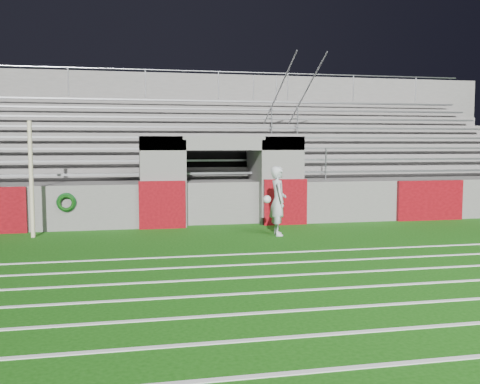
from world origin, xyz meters
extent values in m
plane|color=#154E0D|center=(0.00, 0.00, 0.00)|extent=(90.00, 90.00, 0.00)
cylinder|color=beige|center=(-5.13, 2.17, 1.48)|extent=(0.11, 0.11, 2.96)
cube|color=white|center=(0.00, -7.00, 0.01)|extent=(28.00, 0.09, 0.01)
cube|color=white|center=(0.00, -6.00, 0.01)|extent=(28.00, 0.09, 0.01)
cube|color=white|center=(0.00, -5.00, 0.01)|extent=(28.00, 0.09, 0.01)
cube|color=white|center=(0.00, -4.00, 0.01)|extent=(28.00, 0.09, 0.01)
cube|color=white|center=(0.00, -3.00, 0.01)|extent=(28.00, 0.09, 0.01)
cube|color=white|center=(0.00, -2.00, 0.01)|extent=(28.00, 0.09, 0.01)
cube|color=white|center=(0.00, -1.00, 0.01)|extent=(28.00, 0.09, 0.01)
cube|color=#5D5B58|center=(7.70, 3.17, 0.62)|extent=(10.60, 0.35, 1.25)
cube|color=#5D5B58|center=(-1.80, 3.50, 1.30)|extent=(1.20, 1.00, 2.60)
cube|color=#5D5B58|center=(1.80, 3.50, 1.30)|extent=(1.20, 1.00, 2.60)
cube|color=black|center=(0.00, 5.20, 1.25)|extent=(2.60, 0.20, 2.50)
cube|color=#5D5B58|center=(-1.15, 4.10, 1.25)|extent=(0.10, 2.20, 2.50)
cube|color=#5D5B58|center=(1.15, 4.10, 1.25)|extent=(0.10, 2.20, 2.50)
cube|color=#5D5B58|center=(0.00, 3.50, 2.40)|extent=(4.80, 1.00, 0.40)
cube|color=#5D5B58|center=(0.00, 7.35, 1.15)|extent=(26.00, 8.00, 0.20)
cube|color=#5D5B58|center=(0.00, 7.35, 0.53)|extent=(26.00, 8.00, 1.05)
cube|color=#5C070E|center=(-1.80, 2.94, 0.68)|extent=(1.30, 0.15, 1.35)
cube|color=#5C070E|center=(1.80, 2.94, 0.68)|extent=(1.30, 0.15, 1.35)
cube|color=#5C070E|center=(6.50, 2.94, 0.62)|extent=(2.20, 0.15, 1.25)
cube|color=gray|center=(0.00, 4.43, 1.47)|extent=(23.00, 0.28, 0.06)
cube|color=#5D5B58|center=(0.00, 5.28, 1.44)|extent=(24.00, 0.75, 0.38)
cube|color=gray|center=(0.00, 5.18, 1.85)|extent=(23.00, 0.28, 0.06)
cube|color=#5D5B58|center=(0.00, 6.03, 1.63)|extent=(24.00, 0.75, 0.76)
cube|color=gray|center=(0.00, 5.93, 2.23)|extent=(23.00, 0.28, 0.06)
cube|color=#5D5B58|center=(0.00, 6.78, 1.82)|extent=(24.00, 0.75, 1.14)
cube|color=gray|center=(0.00, 6.68, 2.61)|extent=(23.00, 0.28, 0.06)
cube|color=#5D5B58|center=(0.00, 7.53, 2.01)|extent=(24.00, 0.75, 1.52)
cube|color=gray|center=(0.00, 7.43, 2.99)|extent=(23.00, 0.28, 0.06)
cube|color=#5D5B58|center=(0.00, 8.28, 2.20)|extent=(24.00, 0.75, 1.90)
cube|color=gray|center=(0.00, 8.18, 3.37)|extent=(23.00, 0.28, 0.06)
cube|color=#5D5B58|center=(0.00, 9.03, 2.39)|extent=(24.00, 0.75, 2.28)
cube|color=gray|center=(0.00, 8.93, 3.75)|extent=(23.00, 0.28, 0.06)
cube|color=#5D5B58|center=(0.00, 9.78, 2.58)|extent=(24.00, 0.75, 2.66)
cube|color=gray|center=(0.00, 9.68, 4.13)|extent=(23.00, 0.28, 0.06)
cube|color=#5D5B58|center=(0.00, 10.45, 2.65)|extent=(26.00, 0.60, 5.29)
cylinder|color=#A5A8AD|center=(2.50, 4.15, 1.75)|extent=(0.05, 0.05, 1.00)
cylinder|color=#A5A8AD|center=(2.50, 7.15, 3.27)|extent=(0.05, 0.05, 1.00)
cylinder|color=#A5A8AD|center=(2.50, 10.15, 4.79)|extent=(0.05, 0.05, 1.00)
cylinder|color=#A5A8AD|center=(2.50, 7.15, 3.77)|extent=(0.05, 6.02, 3.08)
cylinder|color=#A5A8AD|center=(3.50, 4.15, 1.75)|extent=(0.05, 0.05, 1.00)
cylinder|color=#A5A8AD|center=(3.50, 7.15, 3.27)|extent=(0.05, 0.05, 1.00)
cylinder|color=#A5A8AD|center=(3.50, 10.15, 4.79)|extent=(0.05, 0.05, 1.00)
cylinder|color=#A5A8AD|center=(3.50, 7.15, 3.77)|extent=(0.05, 6.02, 3.08)
cylinder|color=#A5A8AD|center=(-5.00, 10.15, 4.84)|extent=(0.05, 0.05, 1.10)
cylinder|color=#A5A8AD|center=(-2.00, 10.15, 4.84)|extent=(0.05, 0.05, 1.10)
cylinder|color=#A5A8AD|center=(1.00, 10.15, 4.84)|extent=(0.05, 0.05, 1.10)
cylinder|color=#A5A8AD|center=(4.00, 10.15, 4.84)|extent=(0.05, 0.05, 1.10)
cylinder|color=#A5A8AD|center=(7.00, 10.15, 4.84)|extent=(0.05, 0.05, 1.10)
cylinder|color=#A5A8AD|center=(10.00, 10.15, 4.84)|extent=(0.05, 0.05, 1.10)
cylinder|color=#A5A8AD|center=(0.00, 10.15, 5.39)|extent=(24.00, 0.05, 0.05)
imported|color=#B6BBC0|center=(1.10, 1.23, 0.90)|extent=(0.48, 0.69, 1.81)
sphere|color=white|center=(0.74, 1.00, 0.97)|extent=(0.20, 0.20, 0.20)
torus|color=#0D4315|center=(-4.38, 2.95, 0.80)|extent=(0.52, 0.10, 0.52)
torus|color=#0C3A0B|center=(-4.38, 2.90, 0.79)|extent=(0.45, 0.09, 0.45)
camera|label=1|loc=(-2.66, -12.12, 2.36)|focal=40.00mm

